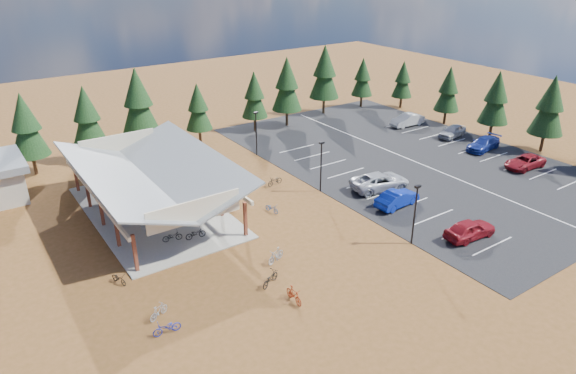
{
  "coord_description": "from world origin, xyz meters",
  "views": [
    {
      "loc": [
        -23.36,
        -33.8,
        21.42
      ],
      "look_at": [
        0.88,
        1.6,
        1.68
      ],
      "focal_mm": 32.0,
      "sensor_mm": 36.0,
      "label": 1
    }
  ],
  "objects_px": {
    "bike_12": "(270,279)",
    "bike_9": "(159,311)",
    "bike_6": "(161,186)",
    "bike_3": "(107,186)",
    "bike_11": "(294,295)",
    "car_2": "(380,181)",
    "bike_5": "(177,208)",
    "bike_0": "(172,236)",
    "bike_7": "(159,172)",
    "car_1": "(397,198)",
    "car_8": "(452,131)",
    "lamp_post_0": "(415,211)",
    "bike_10": "(167,328)",
    "car_9": "(407,120)",
    "car_7": "(484,144)",
    "bike_16": "(275,181)",
    "lamp_post_2": "(256,130)",
    "bike_1": "(149,223)",
    "bike_4": "(196,234)",
    "car_6": "(525,162)",
    "lamp_post_1": "(321,163)",
    "bike_pavilion": "(151,173)",
    "bike_13": "(276,255)",
    "trash_bin_0": "(231,203)",
    "bike_8": "(119,278)",
    "trash_bin_1": "(227,201)",
    "bike_15": "(225,192)",
    "bike_14": "(272,208)",
    "car_0": "(470,229)",
    "bike_2": "(145,208)"
  },
  "relations": [
    {
      "from": "car_6",
      "to": "lamp_post_1",
      "type": "bearing_deg",
      "value": -107.22
    },
    {
      "from": "bike_1",
      "to": "bike_6",
      "type": "xyz_separation_m",
      "value": [
        3.68,
        6.63,
        -0.04
      ]
    },
    {
      "from": "trash_bin_1",
      "to": "bike_15",
      "type": "distance_m",
      "value": 1.92
    },
    {
      "from": "lamp_post_0",
      "to": "bike_9",
      "type": "relative_size",
      "value": 3.19
    },
    {
      "from": "trash_bin_0",
      "to": "bike_0",
      "type": "relative_size",
      "value": 0.56
    },
    {
      "from": "bike_14",
      "to": "bike_0",
      "type": "bearing_deg",
      "value": 165.83
    },
    {
      "from": "bike_10",
      "to": "car_9",
      "type": "bearing_deg",
      "value": 120.82
    },
    {
      "from": "lamp_post_2",
      "to": "bike_5",
      "type": "bearing_deg",
      "value": -147.69
    },
    {
      "from": "trash_bin_0",
      "to": "bike_7",
      "type": "relative_size",
      "value": 0.55
    },
    {
      "from": "bike_14",
      "to": "car_8",
      "type": "xyz_separation_m",
      "value": [
        29.93,
        4.4,
        0.4
      ]
    },
    {
      "from": "lamp_post_2",
      "to": "bike_0",
      "type": "distance_m",
      "value": 20.53
    },
    {
      "from": "lamp_post_0",
      "to": "bike_7",
      "type": "height_order",
      "value": "lamp_post_0"
    },
    {
      "from": "bike_8",
      "to": "car_8",
      "type": "relative_size",
      "value": 0.34
    },
    {
      "from": "bike_9",
      "to": "car_8",
      "type": "distance_m",
      "value": 45.64
    },
    {
      "from": "bike_pavilion",
      "to": "bike_13",
      "type": "xyz_separation_m",
      "value": [
        4.52,
        -13.07,
        -3.27
      ]
    },
    {
      "from": "lamp_post_0",
      "to": "trash_bin_0",
      "type": "distance_m",
      "value": 16.74
    },
    {
      "from": "car_8",
      "to": "bike_5",
      "type": "bearing_deg",
      "value": -100.19
    },
    {
      "from": "bike_5",
      "to": "bike_8",
      "type": "distance_m",
      "value": 10.84
    },
    {
      "from": "bike_10",
      "to": "bike_11",
      "type": "relative_size",
      "value": 0.97
    },
    {
      "from": "car_2",
      "to": "bike_12",
      "type": "bearing_deg",
      "value": 123.86
    },
    {
      "from": "bike_10",
      "to": "bike_3",
      "type": "bearing_deg",
      "value": 176.84
    },
    {
      "from": "car_7",
      "to": "car_8",
      "type": "xyz_separation_m",
      "value": [
        0.64,
        5.1,
        0.02
      ]
    },
    {
      "from": "bike_9",
      "to": "bike_10",
      "type": "bearing_deg",
      "value": 148.14
    },
    {
      "from": "bike_16",
      "to": "lamp_post_2",
      "type": "bearing_deg",
      "value": 151.44
    },
    {
      "from": "bike_3",
      "to": "bike_11",
      "type": "bearing_deg",
      "value": -156.18
    },
    {
      "from": "lamp_post_0",
      "to": "bike_0",
      "type": "xyz_separation_m",
      "value": [
        -15.79,
        11.1,
        -2.46
      ]
    },
    {
      "from": "lamp_post_0",
      "to": "bike_2",
      "type": "xyz_separation_m",
      "value": [
        -15.81,
        17.15,
        -2.46
      ]
    },
    {
      "from": "car_1",
      "to": "car_8",
      "type": "bearing_deg",
      "value": -68.21
    },
    {
      "from": "lamp_post_0",
      "to": "bike_10",
      "type": "xyz_separation_m",
      "value": [
        -20.41,
        0.95,
        -2.51
      ]
    },
    {
      "from": "bike_12",
      "to": "bike_9",
      "type": "bearing_deg",
      "value": 56.25
    },
    {
      "from": "bike_15",
      "to": "bike_3",
      "type": "bearing_deg",
      "value": 28.23
    },
    {
      "from": "bike_10",
      "to": "bike_16",
      "type": "bearing_deg",
      "value": 134.92
    },
    {
      "from": "bike_15",
      "to": "car_0",
      "type": "relative_size",
      "value": 0.35
    },
    {
      "from": "bike_9",
      "to": "bike_6",
      "type": "bearing_deg",
      "value": -48.7
    },
    {
      "from": "lamp_post_0",
      "to": "bike_9",
      "type": "distance_m",
      "value": 20.58
    },
    {
      "from": "trash_bin_1",
      "to": "car_1",
      "type": "xyz_separation_m",
      "value": [
        12.83,
        -9.04,
        0.36
      ]
    },
    {
      "from": "bike_13",
      "to": "bike_14",
      "type": "height_order",
      "value": "bike_13"
    },
    {
      "from": "bike_5",
      "to": "bike_9",
      "type": "bearing_deg",
      "value": 155.89
    },
    {
      "from": "bike_14",
      "to": "car_7",
      "type": "relative_size",
      "value": 0.3
    },
    {
      "from": "bike_8",
      "to": "bike_14",
      "type": "distance_m",
      "value": 15.16
    },
    {
      "from": "bike_12",
      "to": "bike_6",
      "type": "bearing_deg",
      "value": -25.04
    },
    {
      "from": "bike_3",
      "to": "car_2",
      "type": "distance_m",
      "value": 26.67
    },
    {
      "from": "bike_3",
      "to": "bike_0",
      "type": "bearing_deg",
      "value": -161.29
    },
    {
      "from": "lamp_post_1",
      "to": "bike_11",
      "type": "xyz_separation_m",
      "value": [
        -12.15,
        -12.83,
        -2.43
      ]
    },
    {
      "from": "bike_8",
      "to": "car_0",
      "type": "relative_size",
      "value": 0.33
    },
    {
      "from": "bike_11",
      "to": "bike_14",
      "type": "bearing_deg",
      "value": 66.29
    },
    {
      "from": "bike_5",
      "to": "car_9",
      "type": "xyz_separation_m",
      "value": [
        35.77,
        6.34,
        0.24
      ]
    },
    {
      "from": "bike_7",
      "to": "bike_12",
      "type": "distance_m",
      "value": 22.62
    },
    {
      "from": "bike_4",
      "to": "car_7",
      "type": "height_order",
      "value": "car_7"
    },
    {
      "from": "bike_0",
      "to": "bike_1",
      "type": "bearing_deg",
      "value": 25.02
    }
  ]
}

